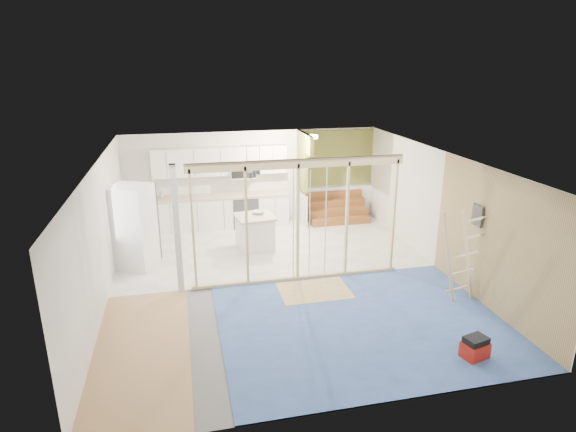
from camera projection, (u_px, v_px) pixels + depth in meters
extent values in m
cube|color=slate|center=(284.00, 281.00, 10.11)|extent=(7.00, 8.00, 0.01)
cube|color=white|center=(283.00, 159.00, 9.31)|extent=(7.00, 8.00, 0.01)
cube|color=white|center=(253.00, 178.00, 13.42)|extent=(7.00, 0.01, 2.60)
cube|color=white|center=(351.00, 323.00, 6.00)|extent=(7.00, 0.01, 2.60)
cube|color=white|center=(100.00, 236.00, 8.97)|extent=(0.01, 8.00, 2.60)
cube|color=white|center=(441.00, 211.00, 10.44)|extent=(0.01, 8.00, 2.60)
cube|color=silver|center=(267.00, 246.00, 11.96)|extent=(7.00, 4.00, 0.02)
cube|color=#4C6DB9|center=(363.00, 324.00, 8.46)|extent=(5.00, 4.00, 0.02)
cube|color=tan|center=(142.00, 351.00, 7.67)|extent=(1.50, 4.00, 0.02)
cube|color=#D2BC74|center=(314.00, 291.00, 9.65)|extent=(1.40, 1.00, 0.01)
cube|color=#F1DA94|center=(298.00, 164.00, 9.40)|extent=(4.40, 0.09, 0.18)
cube|color=#F1DA94|center=(297.00, 278.00, 10.16)|extent=(4.40, 0.09, 0.06)
cube|color=silver|center=(177.00, 230.00, 9.27)|extent=(0.12, 0.14, 2.60)
cube|color=#F1DA94|center=(193.00, 229.00, 9.33)|extent=(0.04, 0.09, 2.40)
cube|color=#F1DA94|center=(247.00, 225.00, 9.55)|extent=(0.04, 0.09, 2.40)
cube|color=#F1DA94|center=(298.00, 222.00, 9.77)|extent=(0.05, 0.09, 2.40)
cube|color=#F1DA94|center=(347.00, 218.00, 9.99)|extent=(0.04, 0.09, 2.40)
cube|color=#F1DA94|center=(394.00, 215.00, 10.21)|extent=(0.04, 0.09, 2.40)
cylinder|color=silver|center=(293.00, 226.00, 9.75)|extent=(0.02, 0.02, 2.35)
cylinder|color=silver|center=(326.00, 223.00, 9.94)|extent=(0.02, 0.02, 2.35)
cylinder|color=silver|center=(310.00, 224.00, 9.85)|extent=(0.02, 0.02, 2.35)
cube|color=white|center=(223.00, 212.00, 13.22)|extent=(3.60, 0.60, 0.88)
cube|color=beige|center=(222.00, 196.00, 13.07)|extent=(3.66, 0.64, 0.05)
cube|color=white|center=(133.00, 232.00, 11.71)|extent=(0.60, 1.60, 0.88)
cube|color=beige|center=(131.00, 214.00, 11.57)|extent=(0.64, 1.64, 0.05)
cube|color=white|center=(220.00, 161.00, 12.89)|extent=(3.60, 0.34, 0.75)
cube|color=white|center=(243.00, 171.00, 13.07)|extent=(0.72, 0.38, 0.36)
cube|color=black|center=(244.00, 173.00, 12.90)|extent=(0.68, 0.02, 0.30)
cube|color=olive|center=(302.00, 161.00, 13.12)|extent=(0.10, 0.90, 1.60)
cube|color=white|center=(302.00, 208.00, 13.54)|extent=(0.10, 0.90, 0.90)
cube|color=olive|center=(309.00, 145.00, 12.30)|extent=(0.10, 0.50, 0.50)
cube|color=olive|center=(336.00, 158.00, 13.76)|extent=(2.20, 0.04, 1.60)
cube|color=white|center=(334.00, 202.00, 14.16)|extent=(2.20, 0.04, 0.90)
cube|color=brown|center=(341.00, 221.00, 13.54)|extent=(1.70, 0.26, 0.20)
cube|color=brown|center=(338.00, 212.00, 13.72)|extent=(1.70, 0.26, 0.20)
cube|color=brown|center=(336.00, 203.00, 13.90)|extent=(1.70, 0.26, 0.20)
cube|color=brown|center=(333.00, 194.00, 14.08)|extent=(1.70, 0.26, 0.20)
torus|color=black|center=(253.00, 167.00, 11.18)|extent=(0.52, 0.52, 0.02)
cylinder|color=black|center=(247.00, 157.00, 11.07)|extent=(0.01, 0.01, 0.50)
cylinder|color=black|center=(260.00, 157.00, 11.13)|extent=(0.01, 0.01, 0.50)
cylinder|color=#3C3C41|center=(250.00, 175.00, 11.11)|extent=(0.14, 0.14, 0.14)
cylinder|color=#3C3C41|center=(258.00, 172.00, 11.33)|extent=(0.12, 0.12, 0.12)
cube|color=tan|center=(497.00, 244.00, 8.58)|extent=(0.02, 4.00, 2.60)
cube|color=#3C3C41|center=(477.00, 215.00, 9.02)|extent=(0.04, 0.30, 0.40)
cylinder|color=#FFEABF|center=(312.00, 137.00, 12.40)|extent=(0.32, 0.32, 0.08)
cube|color=white|center=(133.00, 227.00, 10.54)|extent=(1.05, 1.04, 1.87)
cube|color=#3C3C41|center=(152.00, 226.00, 10.62)|extent=(0.31, 0.70, 1.84)
cube|color=white|center=(255.00, 234.00, 11.69)|extent=(0.88, 0.88, 0.80)
cube|color=beige|center=(255.00, 217.00, 11.56)|extent=(0.98, 0.98, 0.05)
imported|color=beige|center=(259.00, 212.00, 11.70)|extent=(0.31, 0.31, 0.07)
imported|color=#A9ADBC|center=(161.00, 193.00, 12.75)|extent=(0.11, 0.11, 0.28)
imported|color=silver|center=(279.00, 189.00, 13.32)|extent=(0.11, 0.11, 0.19)
cube|color=#9C180E|center=(475.00, 350.00, 7.46)|extent=(0.45, 0.38, 0.27)
cube|color=black|center=(476.00, 340.00, 7.41)|extent=(0.40, 0.33, 0.10)
cube|color=tan|center=(448.00, 258.00, 8.95)|extent=(0.44, 0.07, 1.82)
cube|color=tan|center=(468.00, 256.00, 9.03)|extent=(0.44, 0.07, 1.82)
cube|color=tan|center=(457.00, 289.00, 9.21)|extent=(0.44, 0.07, 0.12)
cube|color=tan|center=(462.00, 272.00, 9.12)|extent=(0.44, 0.07, 0.12)
cube|color=tan|center=(468.00, 254.00, 9.02)|extent=(0.44, 0.07, 0.12)
cube|color=tan|center=(473.00, 237.00, 8.93)|extent=(0.44, 0.07, 0.12)
cube|color=tan|center=(479.00, 219.00, 8.84)|extent=(0.44, 0.07, 0.12)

